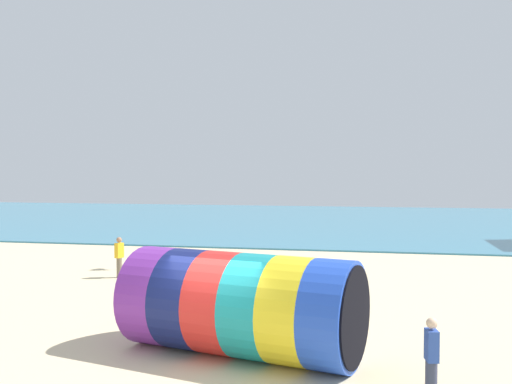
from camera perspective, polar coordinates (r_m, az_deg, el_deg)
ground_plane at (r=14.53m, az=-4.45°, el=-16.60°), size 120.00×120.00×0.00m
sea at (r=53.14m, az=7.38°, el=-2.84°), size 120.00×40.00×0.10m
giant_inflatable_tube at (r=14.61m, az=-1.50°, el=-11.18°), size 6.39×3.96×2.60m
kite_handler at (r=12.45m, az=17.14°, el=-15.66°), size 0.28×0.39×1.72m
bystander_near_water at (r=25.68m, az=-13.52°, el=-6.31°), size 0.34×0.42×1.77m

